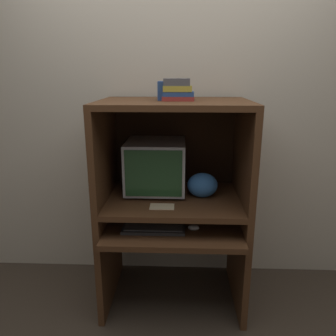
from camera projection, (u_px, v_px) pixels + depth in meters
ground_plane at (172, 329)px, 2.10m from camera, size 12.00×12.00×0.00m
wall_back at (175, 112)px, 2.45m from camera, size 6.00×0.06×2.60m
desk_base at (173, 251)px, 2.26m from camera, size 0.95×0.74×0.62m
desk_monitor_shelf at (174, 202)px, 2.22m from camera, size 0.95×0.67×0.15m
hutch_upper at (174, 134)px, 2.13m from camera, size 0.95×0.67×0.64m
crt_monitor at (156, 166)px, 2.26m from camera, size 0.40×0.41×0.36m
keyboard at (154, 228)px, 2.07m from camera, size 0.40×0.16×0.03m
mouse at (194, 228)px, 2.07m from camera, size 0.07×0.05×0.03m
snack_bag at (202, 185)px, 2.19m from camera, size 0.20×0.15×0.17m
book_stack at (178, 90)px, 2.00m from camera, size 0.19×0.15×0.13m
paper_card at (162, 207)px, 2.04m from camera, size 0.15×0.10×0.00m
storage_box at (171, 91)px, 2.04m from camera, size 0.16×0.14×0.11m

